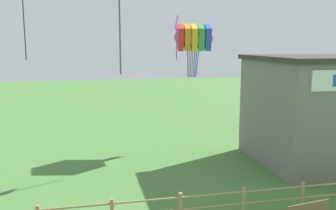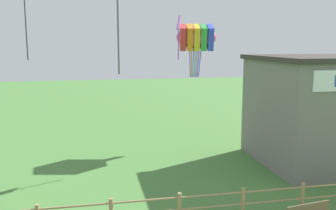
% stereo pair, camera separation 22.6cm
% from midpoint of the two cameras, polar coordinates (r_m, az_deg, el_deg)
% --- Properties ---
extents(wooden_fence, '(18.79, 0.14, 1.11)m').
position_cam_midpoint_polar(wooden_fence, '(13.34, 1.40, -15.13)').
color(wooden_fence, '#9E7F56').
rests_on(wooden_fence, ground_plane).
extents(seaside_building, '(8.26, 6.25, 5.55)m').
position_cam_midpoint_polar(seaside_building, '(21.40, 23.65, -0.49)').
color(seaside_building, slate).
rests_on(seaside_building, ground_plane).
extents(kite_rainbow_parafoil, '(2.70, 2.06, 3.25)m').
position_cam_midpoint_polar(kite_rainbow_parafoil, '(23.18, 3.68, 10.25)').
color(kite_rainbow_parafoil, '#E54C8C').
extents(kite_purple_streamer, '(0.34, 0.56, 2.33)m').
position_cam_midpoint_polar(kite_purple_streamer, '(20.39, 0.99, 11.37)').
color(kite_purple_streamer, purple).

